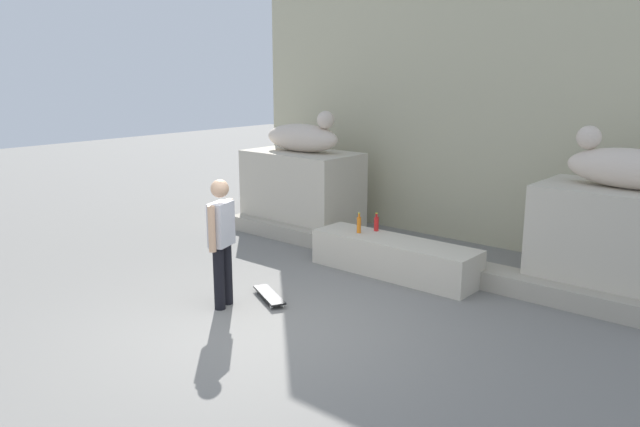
{
  "coord_description": "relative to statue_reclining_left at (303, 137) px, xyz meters",
  "views": [
    {
      "loc": [
        4.9,
        -4.78,
        3.0
      ],
      "look_at": [
        -0.38,
        1.41,
        1.1
      ],
      "focal_mm": 34.73,
      "sensor_mm": 36.0,
      "label": 1
    }
  ],
  "objects": [
    {
      "name": "stair_step",
      "position": [
        2.79,
        -0.64,
        -1.65
      ],
      "size": [
        7.79,
        0.5,
        0.27
      ],
      "primitive_type": "cube",
      "color": "#A9A08F",
      "rests_on": "ground_plane"
    },
    {
      "name": "pedestal_right",
      "position": [
        5.62,
        -0.0,
        -1.03
      ],
      "size": [
        2.14,
        1.25,
        1.5
      ],
      "primitive_type": "cube",
      "color": "beige",
      "rests_on": "ground_plane"
    },
    {
      "name": "skateboard",
      "position": [
        2.12,
        -3.06,
        -1.72
      ],
      "size": [
        0.81,
        0.54,
        0.08
      ],
      "rotation": [
        0.0,
        0.0,
        2.68
      ],
      "color": "black",
      "rests_on": "ground_plane"
    },
    {
      "name": "facade_wall",
      "position": [
        2.79,
        1.55,
        1.3
      ],
      "size": [
        9.6,
        0.6,
        6.16
      ],
      "primitive_type": "cube",
      "color": "#BCB694",
      "rests_on": "ground_plane"
    },
    {
      "name": "statue_reclining_left",
      "position": [
        0.0,
        0.0,
        0.0
      ],
      "size": [
        1.63,
        0.65,
        0.78
      ],
      "rotation": [
        0.0,
        0.0,
        0.06
      ],
      "color": "beige",
      "rests_on": "pedestal_left"
    },
    {
      "name": "statue_reclining_right",
      "position": [
        5.58,
        0.0,
        0.0
      ],
      "size": [
        1.64,
        0.71,
        0.78
      ],
      "rotation": [
        0.0,
        0.0,
        3.05
      ],
      "color": "beige",
      "rests_on": "pedestal_right"
    },
    {
      "name": "ground_plane",
      "position": [
        2.79,
        -3.76,
        -1.78
      ],
      "size": [
        40.0,
        40.0,
        0.0
      ],
      "primitive_type": "plane",
      "color": "slate"
    },
    {
      "name": "skater",
      "position": [
        1.84,
        -3.61,
        -0.86
      ],
      "size": [
        0.31,
        0.51,
        1.67
      ],
      "rotation": [
        0.0,
        0.0,
        1.91
      ],
      "color": "black",
      "rests_on": "ground_plane"
    },
    {
      "name": "pedestal_left",
      "position": [
        -0.04,
        -0.0,
        -1.03
      ],
      "size": [
        2.14,
        1.25,
        1.5
      ],
      "primitive_type": "cube",
      "color": "beige",
      "rests_on": "ground_plane"
    },
    {
      "name": "bottle_orange",
      "position": [
        2.15,
        -1.12,
        -1.11
      ],
      "size": [
        0.07,
        0.07,
        0.32
      ],
      "color": "orange",
      "rests_on": "ledge_block"
    },
    {
      "name": "bottle_red",
      "position": [
        2.28,
        -0.84,
        -1.13
      ],
      "size": [
        0.08,
        0.08,
        0.29
      ],
      "color": "red",
      "rests_on": "ledge_block"
    },
    {
      "name": "ledge_block",
      "position": [
        2.79,
        -1.1,
        -1.52
      ],
      "size": [
        2.61,
        0.72,
        0.54
      ],
      "primitive_type": "cube",
      "color": "beige",
      "rests_on": "ground_plane"
    }
  ]
}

